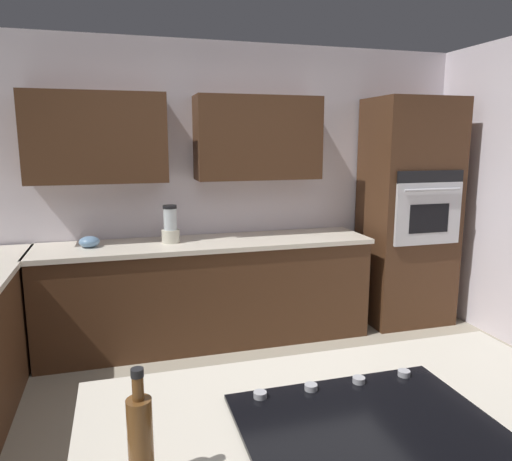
% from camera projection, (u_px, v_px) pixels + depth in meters
% --- Properties ---
extents(ground_plane, '(14.00, 14.00, 0.00)m').
position_uv_depth(ground_plane, '(283.00, 460.00, 2.67)').
color(ground_plane, '#9E937F').
extents(wall_back, '(6.00, 0.44, 2.60)m').
position_uv_depth(wall_back, '(203.00, 177.00, 4.32)').
color(wall_back, silver).
rests_on(wall_back, ground).
extents(lower_cabinets_back, '(2.80, 0.60, 0.86)m').
position_uv_depth(lower_cabinets_back, '(208.00, 294.00, 4.19)').
color(lower_cabinets_back, '#472B19').
rests_on(lower_cabinets_back, ground).
extents(countertop_back, '(2.84, 0.64, 0.04)m').
position_uv_depth(countertop_back, '(207.00, 244.00, 4.10)').
color(countertop_back, silver).
rests_on(countertop_back, lower_cabinets_back).
extents(island_top, '(1.71, 1.05, 0.04)m').
position_uv_depth(island_top, '(368.00, 434.00, 1.45)').
color(island_top, silver).
rests_on(island_top, island_base).
extents(wall_oven, '(0.80, 0.66, 2.13)m').
position_uv_depth(wall_oven, '(408.00, 213.00, 4.59)').
color(wall_oven, '#472B19').
rests_on(wall_oven, ground).
extents(cooktop, '(0.76, 0.56, 0.03)m').
position_uv_depth(cooktop, '(367.00, 424.00, 1.45)').
color(cooktop, black).
rests_on(cooktop, island_top).
extents(blender, '(0.15, 0.15, 0.32)m').
position_uv_depth(blender, '(170.00, 227.00, 4.03)').
color(blender, beige).
rests_on(blender, countertop_back).
extents(mixing_bowl, '(0.16, 0.16, 0.09)m').
position_uv_depth(mixing_bowl, '(89.00, 242.00, 3.87)').
color(mixing_bowl, '#668CB2').
rests_on(mixing_bowl, countertop_back).
extents(oil_bottle, '(0.06, 0.06, 0.32)m').
position_uv_depth(oil_bottle, '(140.00, 440.00, 1.17)').
color(oil_bottle, brown).
rests_on(oil_bottle, island_top).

